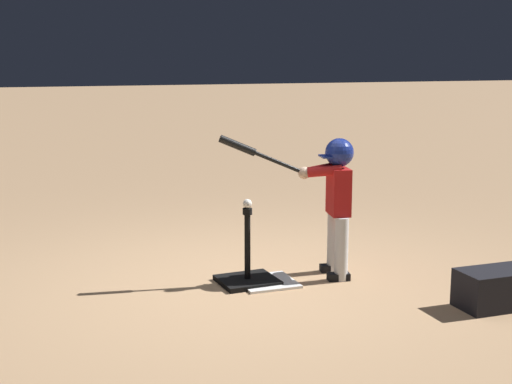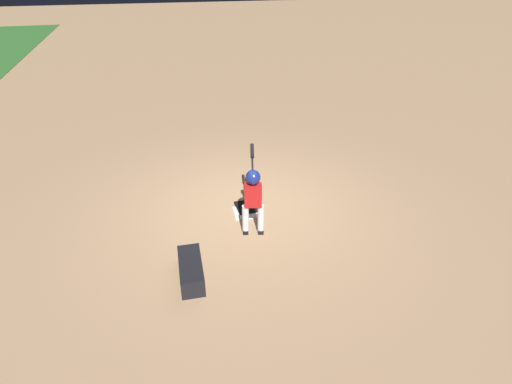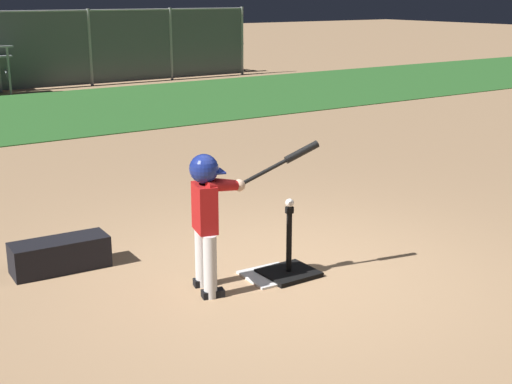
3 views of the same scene
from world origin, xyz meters
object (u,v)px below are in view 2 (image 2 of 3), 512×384
at_px(equipment_bag, 191,270).
at_px(batter_child, 253,193).
at_px(batting_tee, 248,204).
at_px(baseball, 247,176).

bearing_deg(equipment_bag, batter_child, -49.73).
distance_m(batting_tee, equipment_bag, 2.02).
bearing_deg(baseball, batting_tee, -71.57).
height_order(batting_tee, equipment_bag, batting_tee).
relative_size(baseball, equipment_bag, 0.09).
relative_size(batting_tee, baseball, 8.35).
height_order(batter_child, equipment_bag, batter_child).
distance_m(baseball, equipment_bag, 2.08).
distance_m(batter_child, equipment_bag, 1.55).
bearing_deg(batter_child, equipment_bag, 126.96).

